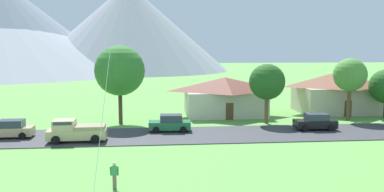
{
  "coord_description": "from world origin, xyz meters",
  "views": [
    {
      "loc": [
        -2.27,
        -9.02,
        8.67
      ],
      "look_at": [
        0.79,
        21.94,
        4.87
      ],
      "focal_mm": 38.44,
      "sensor_mm": 36.0,
      "label": 1
    }
  ],
  "objects": [
    {
      "name": "parked_car_tan_west_end",
      "position": [
        -15.58,
        30.52,
        0.87
      ],
      "size": [
        4.22,
        2.12,
        1.68
      ],
      "color": "tan",
      "rests_on": "road_strip"
    },
    {
      "name": "road_strip",
      "position": [
        0.0,
        30.09,
        0.04
      ],
      "size": [
        160.0,
        7.72,
        0.08
      ],
      "primitive_type": "cube",
      "color": "#38383D",
      "rests_on": "ground"
    },
    {
      "name": "house_left_center",
      "position": [
        21.79,
        42.42,
        2.72
      ],
      "size": [
        10.39,
        7.7,
        5.26
      ],
      "color": "beige",
      "rests_on": "ground"
    },
    {
      "name": "house_leftmost",
      "position": [
        6.87,
        41.41,
        2.48
      ],
      "size": [
        10.52,
        6.95,
        4.79
      ],
      "color": "beige",
      "rests_on": "ground"
    },
    {
      "name": "watcher_person",
      "position": [
        -4.59,
        15.52,
        0.88
      ],
      "size": [
        0.56,
        0.24,
        1.68
      ],
      "color": "#70604C",
      "rests_on": "ground"
    },
    {
      "name": "tree_right_of_center",
      "position": [
        10.56,
        35.58,
        4.67
      ],
      "size": [
        4.02,
        4.02,
        6.71
      ],
      "color": "brown",
      "rests_on": "ground"
    },
    {
      "name": "mountain_east_ridge",
      "position": [
        -10.21,
        139.9,
        15.27
      ],
      "size": [
        70.54,
        70.54,
        30.54
      ],
      "primitive_type": "cone",
      "color": "#8E939E",
      "rests_on": "ground"
    },
    {
      "name": "parked_car_black_east_end",
      "position": [
        14.55,
        31.29,
        0.87
      ],
      "size": [
        4.26,
        2.19,
        1.68
      ],
      "color": "black",
      "rests_on": "road_strip"
    },
    {
      "name": "tree_left_of_center",
      "position": [
        -5.77,
        36.97,
        5.95
      ],
      "size": [
        5.57,
        5.57,
        8.76
      ],
      "color": "#4C3823",
      "rests_on": "ground"
    },
    {
      "name": "parked_car_green_mid_east",
      "position": [
        -0.45,
        32.01,
        0.87
      ],
      "size": [
        4.28,
        2.23,
        1.68
      ],
      "color": "#237042",
      "rests_on": "road_strip"
    },
    {
      "name": "tree_near_right",
      "position": [
        20.68,
        36.52,
        5.31
      ],
      "size": [
        3.84,
        3.84,
        7.27
      ],
      "color": "brown",
      "rests_on": "ground"
    },
    {
      "name": "pickup_truck_sand_west_side",
      "position": [
        -9.18,
        28.31,
        1.06
      ],
      "size": [
        5.24,
        2.4,
        1.99
      ],
      "color": "#C6B284",
      "rests_on": "road_strip"
    }
  ]
}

